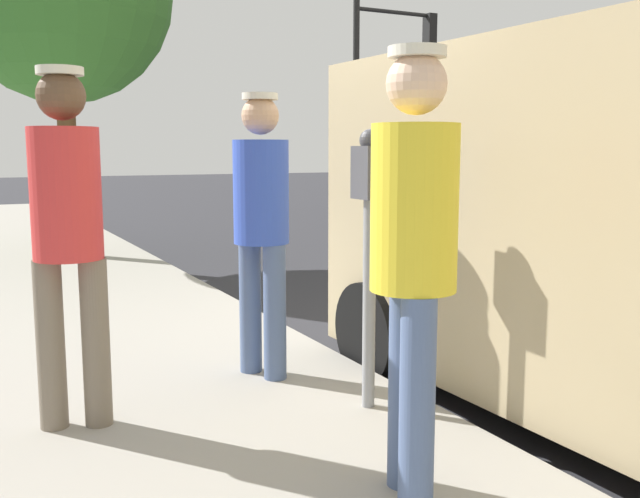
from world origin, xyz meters
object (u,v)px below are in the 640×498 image
object	(u,v)px
pedestrian_in_blue	(261,216)
traffic_light_corner	(385,72)
pedestrian_in_red	(67,224)
pedestrian_in_yellow	(414,246)
parking_meter_near	(370,221)

from	to	relation	value
pedestrian_in_blue	traffic_light_corner	world-z (taller)	traffic_light_corner
traffic_light_corner	pedestrian_in_red	bearing A→B (deg)	51.84
pedestrian_in_yellow	pedestrian_in_blue	bearing A→B (deg)	-92.73
parking_meter_near	pedestrian_in_yellow	distance (m)	1.04
pedestrian_in_yellow	traffic_light_corner	distance (m)	15.87
pedestrian_in_red	pedestrian_in_blue	xyz separation A→B (m)	(-1.18, -0.34, -0.04)
pedestrian_in_red	traffic_light_corner	xyz separation A→B (m)	(-9.37, -11.93, 2.32)
pedestrian_in_blue	pedestrian_in_yellow	bearing A→B (deg)	87.27
pedestrian_in_yellow	traffic_light_corner	world-z (taller)	traffic_light_corner
parking_meter_near	pedestrian_in_red	distance (m)	1.55
pedestrian_in_yellow	parking_meter_near	bearing A→B (deg)	-111.76
parking_meter_near	pedestrian_in_red	xyz separation A→B (m)	(1.48, -0.45, 0.01)
pedestrian_in_red	pedestrian_in_blue	bearing A→B (deg)	-164.03
traffic_light_corner	parking_meter_near	bearing A→B (deg)	57.47
parking_meter_near	pedestrian_in_yellow	bearing A→B (deg)	68.24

